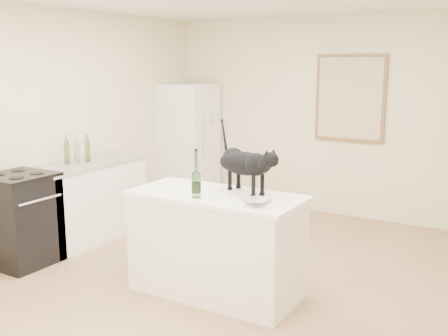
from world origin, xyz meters
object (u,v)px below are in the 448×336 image
stove (21,220)px  fridge (188,143)px  black_cat (245,167)px  glass_bowl (257,203)px  wine_bottle (196,176)px

stove → fridge: fridge is taller
fridge → black_cat: bearing=-46.8°
glass_bowl → black_cat: bearing=130.5°
stove → glass_bowl: (2.53, 0.23, 0.48)m
black_cat → glass_bowl: bearing=-27.1°
fridge → wine_bottle: (1.98, -2.74, 0.23)m
black_cat → wine_bottle: size_ratio=1.81×
stove → black_cat: size_ratio=1.40×
wine_bottle → fridge: bearing=125.8°
stove → fridge: (0.00, 2.95, 0.40)m
wine_bottle → black_cat: bearing=54.1°
wine_bottle → glass_bowl: (0.55, 0.02, -0.15)m
wine_bottle → glass_bowl: 0.57m
black_cat → wine_bottle: bearing=-103.5°
stove → fridge: 2.98m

